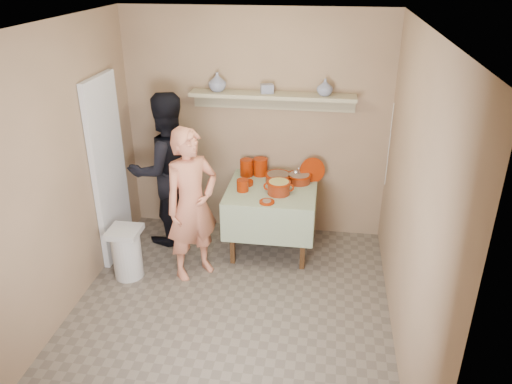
% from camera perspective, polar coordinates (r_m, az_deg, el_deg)
% --- Properties ---
extents(ground, '(3.50, 3.50, 0.00)m').
position_cam_1_polar(ground, '(4.83, -3.15, -13.97)').
color(ground, '#695E53').
rests_on(ground, ground).
extents(tile_panel, '(0.06, 0.70, 2.00)m').
position_cam_1_polar(tile_panel, '(5.53, -16.45, 2.39)').
color(tile_panel, silver).
rests_on(tile_panel, ground).
extents(plate_stack_a, '(0.15, 0.15, 0.20)m').
position_cam_1_polar(plate_stack_a, '(5.73, -1.09, 2.80)').
color(plate_stack_a, '#7D1801').
rests_on(plate_stack_a, serving_table).
extents(plate_stack_b, '(0.17, 0.17, 0.20)m').
position_cam_1_polar(plate_stack_b, '(5.75, 0.50, 2.89)').
color(plate_stack_b, '#7D1801').
rests_on(plate_stack_b, serving_table).
extents(bowl_stack, '(0.13, 0.13, 0.13)m').
position_cam_1_polar(bowl_stack, '(5.37, -1.54, 0.77)').
color(bowl_stack, '#7D1801').
rests_on(bowl_stack, serving_table).
extents(empty_bowl, '(0.15, 0.15, 0.04)m').
position_cam_1_polar(empty_bowl, '(5.53, -1.09, 1.06)').
color(empty_bowl, '#7D1801').
rests_on(empty_bowl, serving_table).
extents(propped_lid, '(0.31, 0.20, 0.27)m').
position_cam_1_polar(propped_lid, '(5.65, 6.47, 2.49)').
color(propped_lid, '#7D1801').
rests_on(propped_lid, serving_table).
extents(vase_right, '(0.19, 0.19, 0.18)m').
position_cam_1_polar(vase_right, '(5.42, 7.88, 11.78)').
color(vase_right, navy).
rests_on(vase_right, wall_shelf).
extents(vase_left, '(0.26, 0.26, 0.20)m').
position_cam_1_polar(vase_left, '(5.57, -4.45, 12.43)').
color(vase_left, navy).
rests_on(vase_left, wall_shelf).
extents(ceramic_box, '(0.16, 0.13, 0.10)m').
position_cam_1_polar(ceramic_box, '(5.48, 1.26, 11.72)').
color(ceramic_box, navy).
rests_on(ceramic_box, wall_shelf).
extents(person_cook, '(0.69, 0.69, 1.61)m').
position_cam_1_polar(person_cook, '(5.04, -7.33, -1.47)').
color(person_cook, '#CD7758').
rests_on(person_cook, ground).
extents(person_helper, '(1.09, 1.05, 1.77)m').
position_cam_1_polar(person_helper, '(5.70, -10.18, 2.52)').
color(person_helper, black).
rests_on(person_helper, ground).
extents(room_shell, '(3.04, 3.54, 2.62)m').
position_cam_1_polar(room_shell, '(4.01, -3.69, 4.11)').
color(room_shell, '#9B7C5F').
rests_on(room_shell, ground).
extents(serving_table, '(0.97, 0.97, 0.76)m').
position_cam_1_polar(serving_table, '(5.52, 1.83, -0.62)').
color(serving_table, '#4C2D16').
rests_on(serving_table, ground).
extents(cazuela_meat_a, '(0.30, 0.30, 0.10)m').
position_cam_1_polar(cazuela_meat_a, '(5.59, 2.54, 1.71)').
color(cazuela_meat_a, '#631909').
rests_on(cazuela_meat_a, serving_table).
extents(cazuela_meat_b, '(0.28, 0.28, 0.10)m').
position_cam_1_polar(cazuela_meat_b, '(5.59, 4.94, 1.66)').
color(cazuela_meat_b, '#631909').
rests_on(cazuela_meat_b, serving_table).
extents(ladle, '(0.08, 0.26, 0.19)m').
position_cam_1_polar(ladle, '(5.59, 4.62, 2.23)').
color(ladle, silver).
rests_on(ladle, cazuela_meat_b).
extents(cazuela_rice, '(0.33, 0.25, 0.14)m').
position_cam_1_polar(cazuela_rice, '(5.30, 2.61, 0.64)').
color(cazuela_rice, '#631909').
rests_on(cazuela_rice, serving_table).
extents(front_plate, '(0.16, 0.16, 0.03)m').
position_cam_1_polar(front_plate, '(5.13, 1.25, -1.13)').
color(front_plate, '#7D1801').
rests_on(front_plate, serving_table).
extents(wall_shelf, '(1.80, 0.25, 0.21)m').
position_cam_1_polar(wall_shelf, '(5.52, 1.91, 10.80)').
color(wall_shelf, tan).
rests_on(wall_shelf, room_shell).
extents(trash_bin, '(0.32, 0.32, 0.56)m').
position_cam_1_polar(trash_bin, '(5.37, -14.54, -6.70)').
color(trash_bin, silver).
rests_on(trash_bin, ground).
extents(electrical_cord, '(0.01, 0.05, 0.90)m').
position_cam_1_polar(electrical_cord, '(5.49, 14.98, 5.22)').
color(electrical_cord, silver).
rests_on(electrical_cord, wall_shelf).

